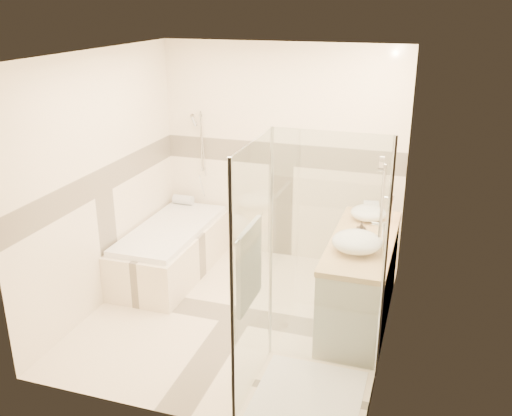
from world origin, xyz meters
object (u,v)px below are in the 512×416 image
(bathtub, at_px, (172,248))
(vanity, at_px, (360,279))
(amenity_bottle_a, at_px, (361,231))
(amenity_bottle_b, at_px, (361,232))
(vessel_sink_near, at_px, (369,213))
(shower_enclosure, at_px, (298,338))
(vessel_sink_far, at_px, (357,242))

(bathtub, xyz_separation_m, vanity, (2.15, -0.35, 0.12))
(bathtub, distance_m, amenity_bottle_a, 2.25)
(bathtub, relative_size, amenity_bottle_b, 11.53)
(vanity, distance_m, vessel_sink_near, 0.70)
(amenity_bottle_a, relative_size, amenity_bottle_b, 1.14)
(vanity, bearing_deg, bathtub, 170.75)
(amenity_bottle_b, bearing_deg, shower_enclosure, -102.40)
(bathtub, height_order, vessel_sink_near, vessel_sink_near)
(amenity_bottle_a, bearing_deg, vessel_sink_far, -90.00)
(vessel_sink_near, distance_m, amenity_bottle_a, 0.52)
(vessel_sink_near, xyz_separation_m, amenity_bottle_b, (0.00, -0.52, 0.00))
(vessel_sink_far, relative_size, amenity_bottle_b, 2.99)
(shower_enclosure, bearing_deg, amenity_bottle_a, 77.68)
(vessel_sink_far, bearing_deg, vanity, 86.16)
(vessel_sink_near, bearing_deg, bathtub, -176.16)
(bathtub, xyz_separation_m, vessel_sink_far, (2.13, -0.65, 0.63))
(vessel_sink_far, bearing_deg, amenity_bottle_a, 90.00)
(shower_enclosure, relative_size, amenity_bottle_b, 13.84)
(vessel_sink_near, bearing_deg, shower_enclosure, -98.79)
(bathtub, bearing_deg, shower_enclosure, -41.10)
(bathtub, relative_size, amenity_bottle_a, 10.10)
(amenity_bottle_a, xyz_separation_m, amenity_bottle_b, (0.00, -0.01, -0.01))
(amenity_bottle_a, bearing_deg, shower_enclosure, -102.32)
(bathtub, distance_m, vessel_sink_near, 2.22)
(amenity_bottle_b, bearing_deg, vessel_sink_near, 90.00)
(vanity, bearing_deg, vessel_sink_near, 92.32)
(shower_enclosure, bearing_deg, amenity_bottle_b, 77.60)
(vanity, distance_m, amenity_bottle_a, 0.51)
(bathtub, xyz_separation_m, vessel_sink_near, (2.13, 0.14, 0.61))
(shower_enclosure, bearing_deg, vessel_sink_far, 74.34)
(vanity, xyz_separation_m, vessel_sink_far, (-0.02, -0.30, 0.51))
(vessel_sink_far, distance_m, amenity_bottle_a, 0.28)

